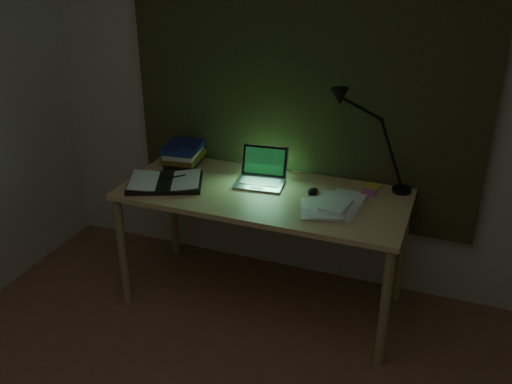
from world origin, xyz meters
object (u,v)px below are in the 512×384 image
(laptop, at_px, (259,169))
(book_stack, at_px, (183,154))
(desk, at_px, (263,248))
(open_textbook, at_px, (165,182))
(loose_papers, at_px, (329,204))
(desk_lamp, at_px, (407,144))

(laptop, xyz_separation_m, book_stack, (-0.58, 0.13, -0.03))
(desk, xyz_separation_m, laptop, (-0.06, 0.08, 0.49))
(open_textbook, relative_size, book_stack, 1.66)
(open_textbook, distance_m, loose_papers, 0.99)
(laptop, distance_m, open_textbook, 0.57)
(desk, relative_size, book_stack, 6.41)
(book_stack, bearing_deg, loose_papers, -13.36)
(laptop, height_order, book_stack, laptop)
(desk, height_order, desk_lamp, desk_lamp)
(laptop, xyz_separation_m, open_textbook, (-0.53, -0.19, -0.08))
(desk, height_order, book_stack, book_stack)
(desk, relative_size, desk_lamp, 2.80)
(open_textbook, distance_m, desk_lamp, 1.43)
(open_textbook, relative_size, loose_papers, 1.34)
(laptop, height_order, desk_lamp, desk_lamp)
(desk, bearing_deg, open_textbook, -169.37)
(laptop, distance_m, loose_papers, 0.48)
(loose_papers, height_order, desk_lamp, desk_lamp)
(book_stack, xyz_separation_m, loose_papers, (1.04, -0.25, -0.06))
(loose_papers, bearing_deg, laptop, 165.94)
(book_stack, relative_size, loose_papers, 0.81)
(book_stack, bearing_deg, open_textbook, -81.54)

